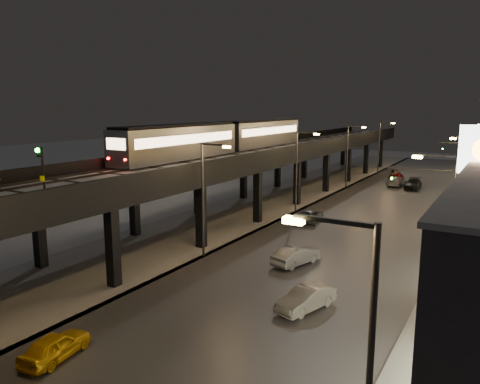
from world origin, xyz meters
The scene contains 26 objects.
ground centered at (0.00, 0.00, 0.00)m, with size 220.00×220.00×0.00m, color silver.
road_surface centered at (7.50, 35.00, 0.03)m, with size 17.00×120.00×0.06m, color #46474D.
sidewalk_right centered at (17.50, 35.00, 0.07)m, with size 4.00×120.00×0.14m, color #9FA1A8.
under_viaduct_pavement centered at (-6.00, 35.00, 0.03)m, with size 11.00×120.00×0.06m, color #9FA1A8.
elevated_viaduct centered at (-6.00, 31.84, 5.62)m, with size 9.00×100.00×6.30m.
viaduct_trackbed centered at (-6.01, 31.97, 6.39)m, with size 8.40×100.00×0.32m.
viaduct_parapet_streetside centered at (-1.65, 32.00, 6.85)m, with size 0.30×100.00×1.10m, color black.
viaduct_parapet_far centered at (-10.35, 32.00, 6.85)m, with size 0.30×100.00×1.10m, color black.
streetlight_right_0 centered at (16.73, -5.00, 5.24)m, with size 2.56×0.28×9.00m.
streetlight_left_1 centered at (-0.43, 13.00, 5.24)m, with size 2.57×0.28×9.00m.
streetlight_right_1 centered at (16.73, 13.00, 5.24)m, with size 2.56×0.28×9.00m.
streetlight_left_2 centered at (-0.43, 31.00, 5.24)m, with size 2.57×0.28×9.00m.
streetlight_right_2 centered at (16.73, 31.00, 5.24)m, with size 2.56×0.28×9.00m.
streetlight_left_3 centered at (-0.43, 49.00, 5.24)m, with size 2.57×0.28×9.00m.
streetlight_left_4 centered at (-0.43, 67.00, 5.24)m, with size 2.57×0.28×9.00m.
traffic_light_rig_a centered at (15.84, 22.00, 4.50)m, with size 6.10×0.34×7.00m.
traffic_light_rig_b centered at (15.84, 52.00, 4.50)m, with size 6.10×0.34×7.00m.
subway_train centered at (-8.50, 29.00, 8.30)m, with size 2.83×34.36×3.38m.
rail_signal centered at (-2.10, 0.00, 8.74)m, with size 0.35×0.43×2.99m.
car_taxi centered at (1.97, -3.01, 0.63)m, with size 1.48×3.67×1.25m, color #EAB010.
car_near_white centered at (6.38, 14.88, 0.70)m, with size 1.48×4.25×1.40m, color gray.
car_mid_silver centered at (2.24, 27.77, 0.65)m, with size 2.15×4.67×1.30m, color #464A51.
car_mid_dark centered at (5.20, 54.55, 0.70)m, with size 1.96×4.83×1.40m, color #9A9DA3.
car_far_white centered at (4.15, 59.01, 0.77)m, with size 1.82×4.51×1.54m, color maroon.
car_onc_silver centered at (10.03, 7.91, 0.67)m, with size 1.42×4.08×1.34m, color #A7A7A7.
car_onc_white centered at (7.81, 53.08, 0.72)m, with size 2.02×4.97×1.44m, color black.
Camera 1 is at (19.63, -16.08, 11.77)m, focal length 35.00 mm.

